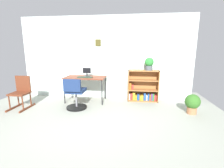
# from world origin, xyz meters

# --- Properties ---
(ground_plane) EXTENTS (6.24, 6.24, 0.00)m
(ground_plane) POSITION_xyz_m (0.00, 0.00, 0.00)
(ground_plane) COLOR gray
(wall_back) EXTENTS (5.20, 0.12, 2.47)m
(wall_back) POSITION_xyz_m (-0.00, 2.15, 1.24)
(wall_back) COLOR silver
(wall_back) RESTS_ON ground_plane
(desk) EXTENTS (1.15, 0.63, 0.73)m
(desk) POSITION_xyz_m (-0.49, 1.67, 0.68)
(desk) COLOR brown
(desk) RESTS_ON ground_plane
(monitor) EXTENTS (0.23, 0.20, 0.25)m
(monitor) POSITION_xyz_m (-0.46, 1.74, 0.84)
(monitor) COLOR #262628
(monitor) RESTS_ON desk
(keyboard) EXTENTS (0.42, 0.15, 0.02)m
(keyboard) POSITION_xyz_m (-0.47, 1.56, 0.74)
(keyboard) COLOR #223628
(keyboard) RESTS_ON desk
(office_chair) EXTENTS (0.52, 0.55, 0.81)m
(office_chair) POSITION_xyz_m (-0.56, 1.00, 0.35)
(office_chair) COLOR black
(office_chair) RESTS_ON ground_plane
(rocking_chair) EXTENTS (0.42, 0.64, 0.83)m
(rocking_chair) POSITION_xyz_m (-1.99, 0.93, 0.43)
(rocking_chair) COLOR #5D2C19
(rocking_chair) RESTS_ON ground_plane
(bookshelf_low) EXTENTS (0.88, 0.30, 0.92)m
(bookshelf_low) POSITION_xyz_m (1.16, 1.96, 0.40)
(bookshelf_low) COLOR #976234
(bookshelf_low) RESTS_ON ground_plane
(potted_plant_on_shelf) EXTENTS (0.25, 0.25, 0.36)m
(potted_plant_on_shelf) POSITION_xyz_m (1.31, 1.90, 1.11)
(potted_plant_on_shelf) COLOR #474C51
(potted_plant_on_shelf) RESTS_ON bookshelf_low
(potted_plant_floor) EXTENTS (0.35, 0.35, 0.47)m
(potted_plant_floor) POSITION_xyz_m (2.28, 1.07, 0.26)
(potted_plant_floor) COLOR #9E6642
(potted_plant_floor) RESTS_ON ground_plane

